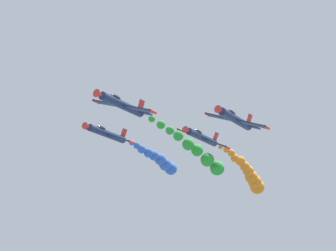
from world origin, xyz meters
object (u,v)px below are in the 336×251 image
airplane_left_inner (235,119)px  airplane_left_outer (202,137)px  airplane_right_inner (106,133)px  airplane_lead (122,104)px

airplane_left_inner → airplane_left_outer: (10.04, -9.88, 0.83)m
airplane_right_inner → airplane_left_outer: 14.96m
airplane_left_inner → airplane_right_inner: 21.76m
airplane_lead → airplane_left_inner: (-10.72, -11.87, -0.54)m
airplane_lead → airplane_right_inner: size_ratio=1.00×
airplane_left_outer → airplane_left_inner: bearing=135.5°
airplane_lead → airplane_right_inner: (11.02, -12.41, 0.26)m
airplane_left_inner → airplane_left_outer: 14.11m
airplane_lead → airplane_left_outer: airplane_left_outer is taller
airplane_lead → airplane_left_outer: 21.76m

